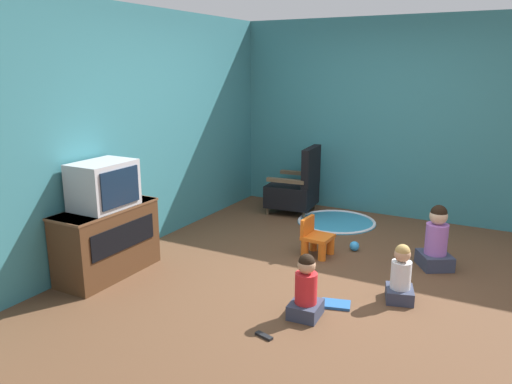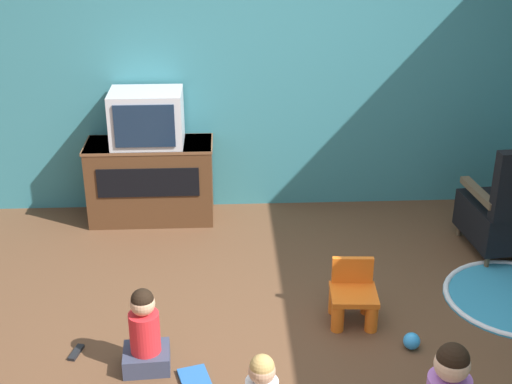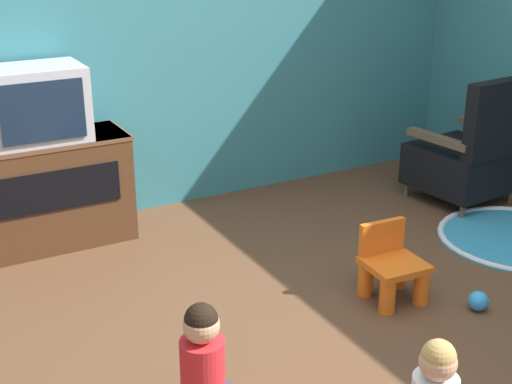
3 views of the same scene
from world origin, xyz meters
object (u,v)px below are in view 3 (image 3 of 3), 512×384
(black_armchair, at_px, (468,156))
(toy_ball, at_px, (478,301))
(yellow_kid_chair, at_px, (392,269))
(tv_cabinet, at_px, (44,191))
(child_watching_right, at_px, (203,372))
(television, at_px, (35,104))

(black_armchair, xyz_separation_m, toy_ball, (-1.04, -1.17, -0.29))
(toy_ball, bearing_deg, yellow_kid_chair, 133.77)
(toy_ball, bearing_deg, black_armchair, 48.54)
(black_armchair, bearing_deg, tv_cabinet, -20.28)
(black_armchair, xyz_separation_m, child_watching_right, (-2.65, -1.28, -0.11))
(tv_cabinet, relative_size, yellow_kid_chair, 2.58)
(tv_cabinet, distance_m, child_watching_right, 2.02)
(television, height_order, black_armchair, television)
(yellow_kid_chair, distance_m, toy_ball, 0.47)
(yellow_kid_chair, xyz_separation_m, toy_ball, (0.31, -0.33, -0.12))
(black_armchair, distance_m, child_watching_right, 2.95)
(tv_cabinet, bearing_deg, black_armchair, -14.79)
(black_armchair, height_order, child_watching_right, black_armchair)
(television, relative_size, child_watching_right, 1.07)
(tv_cabinet, distance_m, television, 0.55)
(tv_cabinet, height_order, television, television)
(black_armchair, height_order, toy_ball, black_armchair)
(yellow_kid_chair, relative_size, child_watching_right, 0.75)
(yellow_kid_chair, bearing_deg, child_watching_right, -158.19)
(television, bearing_deg, tv_cabinet, 90.00)
(tv_cabinet, xyz_separation_m, toy_ball, (1.75, -1.91, -0.30))
(yellow_kid_chair, bearing_deg, black_armchair, 35.54)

